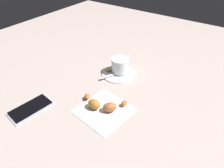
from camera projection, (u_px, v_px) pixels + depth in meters
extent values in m
plane|color=#AE9C95|center=(115.00, 93.00, 0.70)|extent=(1.80, 1.80, 0.00)
cylinder|color=silver|center=(118.00, 73.00, 0.80)|extent=(0.13, 0.13, 0.01)
cylinder|color=silver|center=(120.00, 65.00, 0.78)|extent=(0.07, 0.07, 0.06)
cylinder|color=black|center=(120.00, 64.00, 0.78)|extent=(0.06, 0.06, 0.00)
torus|color=silver|center=(126.00, 61.00, 0.81)|extent=(0.04, 0.01, 0.04)
cube|color=silver|center=(111.00, 75.00, 0.77)|extent=(0.09, 0.05, 0.00)
ellipsoid|color=silver|center=(124.00, 71.00, 0.79)|extent=(0.03, 0.03, 0.01)
cube|color=tan|center=(112.00, 68.00, 0.81)|extent=(0.06, 0.03, 0.01)
cube|color=white|center=(104.00, 110.00, 0.63)|extent=(0.17, 0.17, 0.00)
ellipsoid|color=#AB5923|center=(87.00, 97.00, 0.67)|extent=(0.03, 0.03, 0.02)
ellipsoid|color=#A56927|center=(94.00, 104.00, 0.63)|extent=(0.03, 0.05, 0.03)
ellipsoid|color=#9D5C2D|center=(110.00, 107.00, 0.62)|extent=(0.05, 0.05, 0.03)
ellipsoid|color=#9F591E|center=(124.00, 103.00, 0.64)|extent=(0.03, 0.02, 0.02)
cube|color=#B4B6BF|center=(31.00, 108.00, 0.64)|extent=(0.15, 0.09, 0.01)
cube|color=black|center=(31.00, 107.00, 0.63)|extent=(0.13, 0.08, 0.00)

